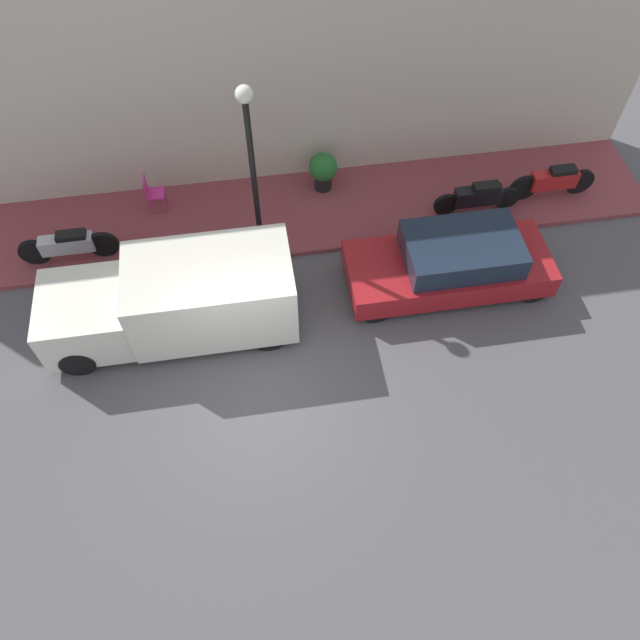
# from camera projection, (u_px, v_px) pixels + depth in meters

# --- Properties ---
(ground_plane) EXTENTS (60.00, 60.00, 0.00)m
(ground_plane) POSITION_uv_depth(u_px,v_px,m) (261.00, 397.00, 12.06)
(ground_plane) COLOR #514F51
(sidewalk) EXTENTS (2.62, 19.52, 0.12)m
(sidewalk) POSITION_uv_depth(u_px,v_px,m) (241.00, 219.00, 14.71)
(sidewalk) COLOR brown
(sidewalk) RESTS_ON ground_plane
(building_facade) EXTENTS (0.30, 19.52, 6.11)m
(building_facade) POSITION_uv_depth(u_px,v_px,m) (220.00, 68.00, 13.08)
(building_facade) COLOR beige
(building_facade) RESTS_ON ground_plane
(parked_car) EXTENTS (1.75, 4.32, 1.31)m
(parked_car) POSITION_uv_depth(u_px,v_px,m) (452.00, 263.00, 13.19)
(parked_car) COLOR maroon
(parked_car) RESTS_ON ground_plane
(delivery_van) EXTENTS (1.82, 4.93, 1.77)m
(delivery_van) POSITION_uv_depth(u_px,v_px,m) (174.00, 300.00, 12.27)
(delivery_van) COLOR silver
(delivery_van) RESTS_ON ground_plane
(scooter_silver) EXTENTS (0.30, 2.15, 0.79)m
(scooter_silver) POSITION_uv_depth(u_px,v_px,m) (68.00, 245.00, 13.57)
(scooter_silver) COLOR #B7B7BF
(scooter_silver) RESTS_ON sidewalk
(motorcycle_black) EXTENTS (0.30, 2.05, 0.78)m
(motorcycle_black) POSITION_uv_depth(u_px,v_px,m) (478.00, 197.00, 14.45)
(motorcycle_black) COLOR black
(motorcycle_black) RESTS_ON sidewalk
(motorcycle_red) EXTENTS (0.30, 2.07, 0.83)m
(motorcycle_red) POSITION_uv_depth(u_px,v_px,m) (554.00, 181.00, 14.71)
(motorcycle_red) COLOR #B21E1E
(motorcycle_red) RESTS_ON sidewalk
(streetlamp) EXTENTS (0.33, 0.33, 4.20)m
(streetlamp) POSITION_uv_depth(u_px,v_px,m) (251.00, 153.00, 11.82)
(streetlamp) COLOR black
(streetlamp) RESTS_ON sidewalk
(potted_plant) EXTENTS (0.68, 0.68, 0.98)m
(potted_plant) POSITION_uv_depth(u_px,v_px,m) (323.00, 169.00, 14.78)
(potted_plant) COLOR black
(potted_plant) RESTS_ON sidewalk
(cafe_chair) EXTENTS (0.40, 0.40, 0.93)m
(cafe_chair) POSITION_uv_depth(u_px,v_px,m) (152.00, 192.00, 14.39)
(cafe_chair) COLOR #D8338C
(cafe_chair) RESTS_ON sidewalk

